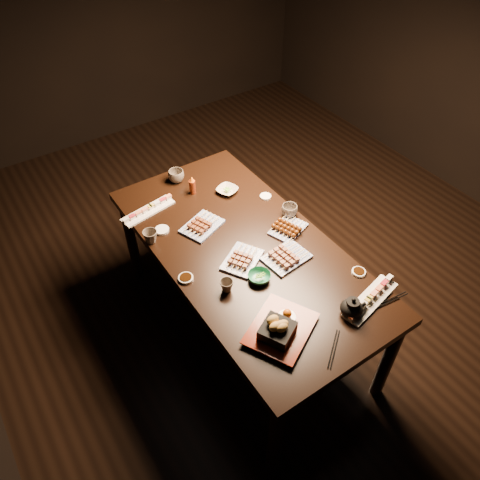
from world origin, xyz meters
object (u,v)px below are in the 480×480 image
at_px(edamame_bowl_green, 259,277).
at_px(edamame_bowl_cream, 227,190).
at_px(teacup_near_left, 227,286).
at_px(teacup_mid_right, 289,211).
at_px(tempura_tray, 281,323).
at_px(teapot, 352,307).
at_px(yakitori_plate_left, 202,223).
at_px(condiment_bottle, 192,185).
at_px(dining_table, 244,290).
at_px(sushi_platter_far, 148,209).
at_px(teacup_far_right, 176,176).
at_px(sushi_platter_near, 371,298).
at_px(yakitori_plate_center, 242,257).
at_px(yakitori_plate_right, 287,255).
at_px(teacup_far_left, 150,237).

bearing_deg(edamame_bowl_green, edamame_bowl_cream, 70.00).
height_order(teacup_near_left, teacup_mid_right, teacup_mid_right).
bearing_deg(tempura_tray, teapot, -45.03).
bearing_deg(yakitori_plate_left, condiment_bottle, 48.63).
xyz_separation_m(edamame_bowl_green, edamame_bowl_cream, (0.26, 0.72, -0.00)).
height_order(teapot, condiment_bottle, condiment_bottle).
bearing_deg(dining_table, sushi_platter_far, 112.87).
relative_size(yakitori_plate_left, teacup_far_right, 2.28).
xyz_separation_m(sushi_platter_near, yakitori_plate_center, (-0.39, 0.59, 0.01)).
bearing_deg(teacup_far_right, dining_table, -88.30).
height_order(sushi_platter_far, condiment_bottle, condiment_bottle).
relative_size(tempura_tray, condiment_bottle, 2.64).
height_order(dining_table, teacup_mid_right, teacup_mid_right).
relative_size(sushi_platter_near, edamame_bowl_cream, 2.91).
height_order(edamame_bowl_green, teacup_far_right, teacup_far_right).
relative_size(dining_table, yakitori_plate_right, 7.40).
height_order(teacup_mid_right, teacup_far_right, teacup_far_right).
xyz_separation_m(edamame_bowl_cream, teacup_near_left, (-0.45, -0.69, 0.02)).
bearing_deg(dining_table, edamame_bowl_green, -112.16).
bearing_deg(tempura_tray, dining_table, 45.07).
bearing_deg(condiment_bottle, tempura_tray, -98.81).
relative_size(teacup_near_left, teapot, 0.54).
bearing_deg(teacup_far_right, teacup_near_left, -103.36).
distance_m(yakitori_plate_right, teacup_far_right, 0.98).
height_order(teacup_far_left, teacup_far_right, teacup_far_right).
xyz_separation_m(edamame_bowl_cream, tempura_tray, (-0.37, -1.05, 0.05)).
height_order(edamame_bowl_green, tempura_tray, tempura_tray).
bearing_deg(yakitori_plate_left, teacup_far_left, 148.69).
distance_m(dining_table, sushi_platter_near, 0.84).
distance_m(yakitori_plate_left, edamame_bowl_cream, 0.36).
relative_size(sushi_platter_far, edamame_bowl_cream, 2.72).
xyz_separation_m(dining_table, edamame_bowl_green, (-0.07, -0.24, 0.39)).
relative_size(sushi_platter_far, teacup_mid_right, 3.55).
relative_size(tempura_tray, teacup_near_left, 4.67).
relative_size(teacup_far_left, teapot, 0.63).
relative_size(yakitori_plate_center, teacup_far_right, 2.23).
relative_size(yakitori_plate_right, condiment_bottle, 1.91).
bearing_deg(sushi_platter_far, edamame_bowl_green, 96.69).
height_order(yakitori_plate_center, tempura_tray, tempura_tray).
bearing_deg(condiment_bottle, teapot, -82.44).
bearing_deg(yakitori_plate_right, edamame_bowl_green, -175.44).
relative_size(sushi_platter_near, condiment_bottle, 2.93).
relative_size(teacup_near_left, teacup_far_right, 0.69).
height_order(yakitori_plate_center, yakitori_plate_left, yakitori_plate_left).
relative_size(yakitori_plate_center, tempura_tray, 0.69).
bearing_deg(condiment_bottle, yakitori_plate_left, -110.42).
relative_size(yakitori_plate_center, teacup_mid_right, 2.37).
bearing_deg(dining_table, teacup_near_left, -146.64).
height_order(sushi_platter_near, edamame_bowl_green, sushi_platter_near).
bearing_deg(yakitori_plate_right, teacup_near_left, 174.69).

